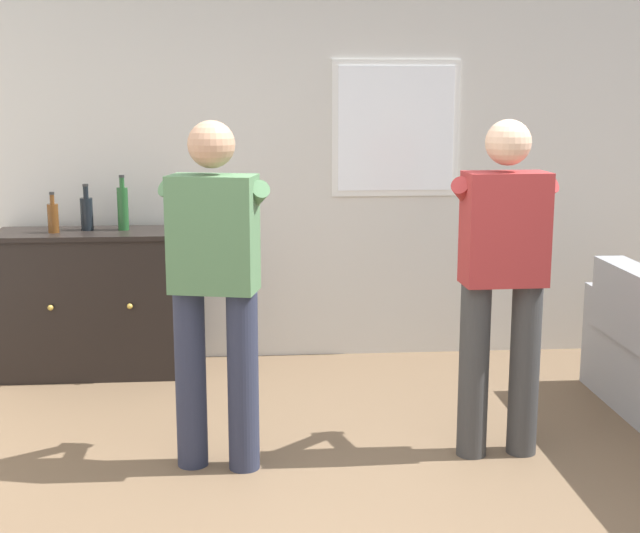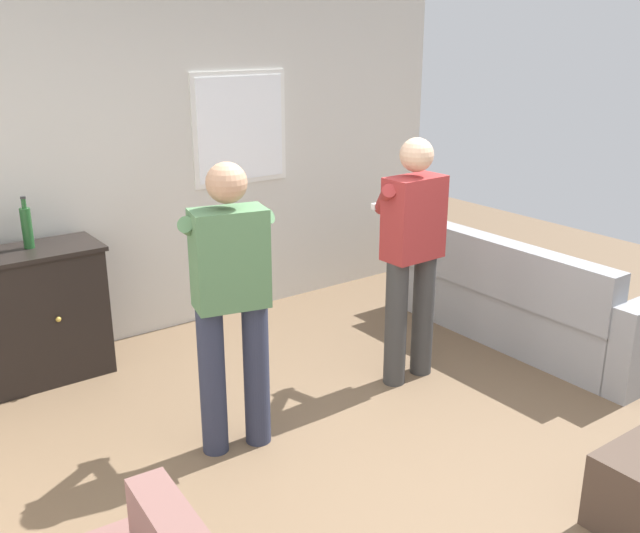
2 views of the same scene
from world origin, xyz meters
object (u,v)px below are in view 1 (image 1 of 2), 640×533
object	(u,v)px
person_standing_left	(215,279)
bottle_spirits_clear	(123,207)
sideboard_cabinet	(97,303)
bottle_wine_green	(53,217)
bottle_liquor_amber	(87,212)
person_standing_right	(502,272)

from	to	relation	value
person_standing_left	bottle_spirits_clear	bearing A→B (deg)	112.03
sideboard_cabinet	person_standing_left	xyz separation A→B (m)	(0.83, -1.55, 0.47)
bottle_wine_green	person_standing_left	size ratio (longest dim) A/B	0.15
bottle_liquor_amber	person_standing_left	world-z (taller)	person_standing_left
sideboard_cabinet	person_standing_right	bearing A→B (deg)	-33.89
bottle_spirits_clear	person_standing_right	world-z (taller)	person_standing_right
sideboard_cabinet	person_standing_left	size ratio (longest dim) A/B	0.74
sideboard_cabinet	bottle_spirits_clear	size ratio (longest dim) A/B	3.54
sideboard_cabinet	person_standing_right	xyz separation A→B (m)	(2.23, -1.50, 0.47)
bottle_wine_green	bottle_liquor_amber	size ratio (longest dim) A/B	0.87
bottle_wine_green	person_standing_right	bearing A→B (deg)	-30.57
bottle_wine_green	bottle_spirits_clear	size ratio (longest dim) A/B	0.73
bottle_spirits_clear	person_standing_left	bearing A→B (deg)	-67.97
bottle_liquor_amber	person_standing_left	xyz separation A→B (m)	(0.87, -1.59, -0.11)
person_standing_right	bottle_wine_green	bearing A→B (deg)	149.43
bottle_spirits_clear	person_standing_right	xyz separation A→B (m)	(2.04, -1.54, -0.15)
sideboard_cabinet	bottle_wine_green	bearing A→B (deg)	-170.18
bottle_liquor_amber	bottle_spirits_clear	world-z (taller)	bottle_spirits_clear
sideboard_cabinet	bottle_liquor_amber	size ratio (longest dim) A/B	4.20
bottle_wine_green	bottle_spirits_clear	xyz separation A→B (m)	(0.42, 0.08, 0.05)
sideboard_cabinet	bottle_spirits_clear	distance (m)	0.64
bottle_liquor_amber	bottle_spirits_clear	bearing A→B (deg)	-1.49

